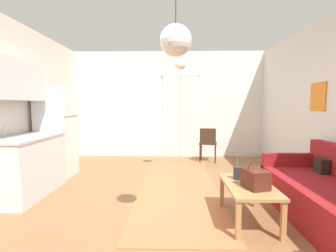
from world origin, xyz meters
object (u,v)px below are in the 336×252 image
Objects in this scene: pendant_lamp_near at (176,41)px; pendant_lamp_far at (181,64)px; accent_chair at (208,142)px; handbag at (256,179)px; bamboo_vase at (237,173)px; refrigerator at (57,132)px; coffee_table at (249,189)px.

pendant_lamp_near is 1.28× the size of pendant_lamp_far.
accent_chair is 3.93m from pendant_lamp_near.
handbag is at bearing 23.63° from pendant_lamp_near.
pendant_lamp_near is at bearing 87.95° from accent_chair.
bamboo_vase is 0.40× the size of pendant_lamp_near.
refrigerator is 2.32× the size of pendant_lamp_far.
handbag reaches higher than coffee_table.
accent_chair is at bearing 21.69° from refrigerator.
coffee_table is 0.25m from bamboo_vase.
coffee_table is 2.81× the size of handbag.
coffee_table is at bearing 30.90° from pendant_lamp_near.
bamboo_vase is 2.82m from accent_chair.
bamboo_vase is 0.52× the size of pendant_lamp_far.
pendant_lamp_near reaches higher than refrigerator.
pendant_lamp_far is (-0.80, 1.89, 1.60)m from handbag.
bamboo_vase is 0.34m from handbag.
refrigerator is 2.72m from pendant_lamp_far.
bamboo_vase is at bearing -27.34° from refrigerator.
accent_chair is 1.12× the size of pendant_lamp_far.
pendant_lamp_far is at bearing 87.21° from pendant_lamp_near.
bamboo_vase is 0.22× the size of refrigerator.
handbag is at bearing -74.87° from coffee_table.
refrigerator is 1.81× the size of pendant_lamp_near.
accent_chair is at bearing 89.29° from bamboo_vase.
coffee_table is 2.37× the size of bamboo_vase.
accent_chair is 0.87× the size of pendant_lamp_near.
pendant_lamp_near and pendant_lamp_far have the same top height.
pendant_lamp_near is at bearing -137.85° from bamboo_vase.
pendant_lamp_near reaches higher than accent_chair.
handbag is 0.39× the size of accent_chair.
pendant_lamp_near is 2.30m from pendant_lamp_far.
handbag is (0.12, -0.32, 0.03)m from bamboo_vase.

